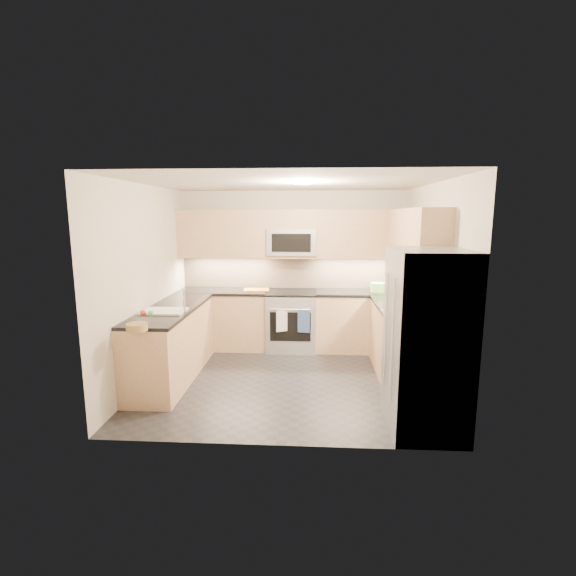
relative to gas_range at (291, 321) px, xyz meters
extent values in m
cube|color=#232328|center=(0.00, -1.28, -0.46)|extent=(3.60, 3.20, 0.00)
cube|color=beige|center=(0.00, -1.28, 2.04)|extent=(3.60, 3.20, 0.02)
cube|color=beige|center=(0.00, 0.32, 0.79)|extent=(3.60, 0.02, 2.50)
cube|color=beige|center=(0.00, -2.88, 0.79)|extent=(3.60, 0.02, 2.50)
cube|color=beige|center=(-1.80, -1.28, 0.79)|extent=(0.02, 3.20, 2.50)
cube|color=beige|center=(1.80, -1.28, 0.79)|extent=(0.02, 3.20, 2.50)
cube|color=tan|center=(-1.09, 0.02, -0.01)|extent=(1.42, 0.60, 0.90)
cube|color=tan|center=(1.09, 0.02, -0.01)|extent=(1.42, 0.60, 0.90)
cube|color=tan|center=(1.50, -1.12, -0.01)|extent=(0.60, 1.70, 0.90)
cube|color=tan|center=(-1.50, -1.28, -0.01)|extent=(0.60, 2.00, 0.90)
cube|color=black|center=(-1.09, 0.02, 0.47)|extent=(1.42, 0.63, 0.04)
cube|color=black|center=(1.09, 0.02, 0.47)|extent=(1.42, 0.63, 0.04)
cube|color=black|center=(1.50, -1.12, 0.47)|extent=(0.63, 1.70, 0.04)
cube|color=black|center=(-1.50, -1.28, 0.47)|extent=(0.63, 2.00, 0.04)
cube|color=tan|center=(0.00, 0.15, 1.37)|extent=(3.60, 0.35, 0.75)
cube|color=tan|center=(1.62, -1.00, 1.37)|extent=(0.35, 1.95, 0.75)
cube|color=tan|center=(0.00, 0.32, 0.74)|extent=(3.60, 0.01, 0.51)
cube|color=tan|center=(1.80, -0.82, 0.74)|extent=(0.01, 2.30, 0.51)
cube|color=#A9ABB1|center=(0.00, 0.00, 0.00)|extent=(0.76, 0.65, 0.91)
cube|color=black|center=(0.00, 0.00, 0.46)|extent=(0.76, 0.65, 0.03)
cube|color=black|center=(0.00, -0.33, -0.01)|extent=(0.62, 0.02, 0.45)
cylinder|color=#B2B5BA|center=(0.00, -0.35, 0.26)|extent=(0.60, 0.02, 0.02)
cube|color=#9DA0A5|center=(0.00, 0.12, 1.24)|extent=(0.76, 0.40, 0.40)
cube|color=black|center=(0.00, -0.08, 1.24)|extent=(0.60, 0.01, 0.28)
cube|color=#929499|center=(1.45, -2.43, 0.45)|extent=(0.70, 0.90, 1.80)
cylinder|color=#B2B5BA|center=(1.08, -2.61, 0.49)|extent=(0.02, 0.02, 1.20)
cylinder|color=#B2B5BA|center=(1.08, -2.25, 0.49)|extent=(0.02, 0.02, 1.20)
cube|color=white|center=(-1.50, -1.53, 0.42)|extent=(0.52, 0.38, 0.16)
cylinder|color=silver|center=(-1.24, -1.53, 0.62)|extent=(0.03, 0.03, 0.28)
cylinder|color=#67BC50|center=(1.35, 0.03, 0.55)|extent=(0.30, 0.30, 0.14)
cube|color=orange|center=(-0.56, 0.06, 0.49)|extent=(0.42, 0.31, 0.01)
cylinder|color=#9D8349|center=(-1.48, -2.38, 0.52)|extent=(0.23, 0.23, 0.08)
sphere|color=#AC3513|center=(-1.52, -2.08, 0.60)|extent=(0.07, 0.07, 0.07)
sphere|color=#53C35E|center=(-1.44, -2.08, 0.60)|extent=(0.07, 0.07, 0.07)
cube|color=white|center=(-0.13, -0.37, 0.10)|extent=(0.16, 0.09, 0.33)
cube|color=#314986|center=(0.20, -0.37, 0.10)|extent=(0.18, 0.06, 0.35)
camera|label=1|loc=(0.32, -6.43, 1.66)|focal=26.00mm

